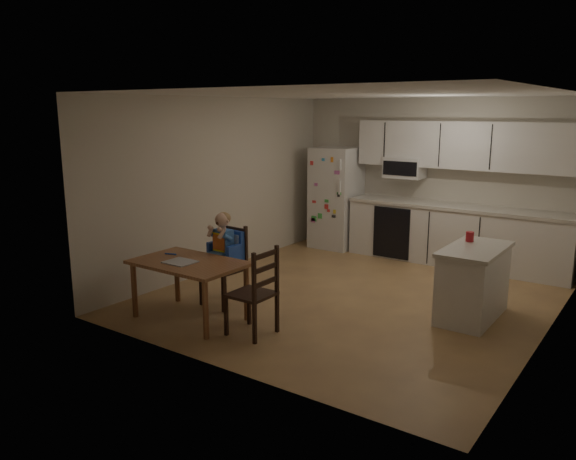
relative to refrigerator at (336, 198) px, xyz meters
The scene contains 10 objects.
room 2.31m from the refrigerator, 47.16° to the right, with size 4.52×5.01×2.51m.
refrigerator is the anchor object (origin of this frame).
kitchen_run 2.05m from the refrigerator, ahead, with size 3.37×0.62×2.15m.
kitchen_island 3.65m from the refrigerator, 34.28° to the right, with size 0.58×1.11×0.82m.
red_cup 3.36m from the refrigerator, 32.22° to the right, with size 0.09×0.09×0.11m, color #B41A23.
dining_table 3.93m from the refrigerator, 84.14° to the right, with size 1.25×0.80×0.67m.
napkin 4.01m from the refrigerator, 84.90° to the right, with size 0.32×0.28×0.01m, color #A1A1A5.
toddler_spoon 3.82m from the refrigerator, 89.99° to the right, with size 0.02×0.02×0.12m, color blue.
chair_booster 3.32m from the refrigerator, 82.98° to the right, with size 0.46×0.46×1.14m.
chair_side 4.10m from the refrigerator, 70.76° to the right, with size 0.42×0.42×0.95m.
Camera 1 is at (3.23, -6.04, 2.32)m, focal length 35.00 mm.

